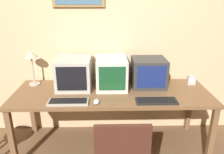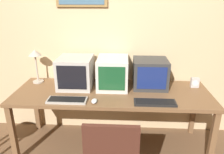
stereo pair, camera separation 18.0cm
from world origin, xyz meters
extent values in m
cube|color=#D1B284|center=(0.00, 1.48, 1.30)|extent=(8.00, 0.05, 2.60)
cube|color=brown|center=(0.00, 1.05, 0.70)|extent=(2.18, 0.75, 0.04)
cube|color=brown|center=(-1.04, 0.72, 0.34)|extent=(0.06, 0.06, 0.69)
cube|color=brown|center=(1.04, 0.72, 0.34)|extent=(0.06, 0.06, 0.69)
cube|color=brown|center=(-1.04, 1.37, 0.34)|extent=(0.06, 0.06, 0.69)
cube|color=brown|center=(1.04, 1.37, 0.34)|extent=(0.06, 0.06, 0.69)
cube|color=#B7B2A8|center=(-0.43, 1.19, 0.90)|extent=(0.39, 0.40, 0.35)
cube|color=black|center=(-0.43, 0.98, 0.90)|extent=(0.32, 0.01, 0.27)
cube|color=beige|center=(0.00, 1.20, 0.90)|extent=(0.35, 0.43, 0.35)
cube|color=#194C28|center=(0.00, 0.98, 0.90)|extent=(0.28, 0.01, 0.26)
cube|color=#333333|center=(0.43, 1.22, 0.89)|extent=(0.39, 0.35, 0.33)
cube|color=navy|center=(0.43, 1.04, 0.89)|extent=(0.32, 0.01, 0.25)
cube|color=#A8A399|center=(-0.44, 0.78, 0.73)|extent=(0.40, 0.15, 0.02)
cube|color=black|center=(-0.44, 0.78, 0.75)|extent=(0.37, 0.12, 0.00)
cube|color=black|center=(0.44, 0.78, 0.73)|extent=(0.42, 0.15, 0.02)
cube|color=black|center=(0.44, 0.78, 0.75)|extent=(0.38, 0.12, 0.00)
ellipsoid|color=silver|center=(-0.16, 0.77, 0.74)|extent=(0.06, 0.10, 0.03)
cube|color=#B7B2AD|center=(0.96, 1.23, 0.78)|extent=(0.09, 0.05, 0.12)
cylinder|color=white|center=(0.96, 1.20, 0.78)|extent=(0.07, 0.00, 0.07)
cylinder|color=#B2A899|center=(-0.93, 1.28, 0.73)|extent=(0.13, 0.13, 0.02)
cylinder|color=#B2A899|center=(-0.93, 1.28, 0.91)|extent=(0.02, 0.02, 0.33)
cone|color=#B2A899|center=(-0.93, 1.28, 1.10)|extent=(0.15, 0.15, 0.07)
cube|color=#472319|center=(0.05, 0.06, 0.69)|extent=(0.39, 0.04, 0.46)
camera|label=1|loc=(-0.05, -1.18, 1.73)|focal=35.00mm
camera|label=2|loc=(0.13, -1.18, 1.73)|focal=35.00mm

